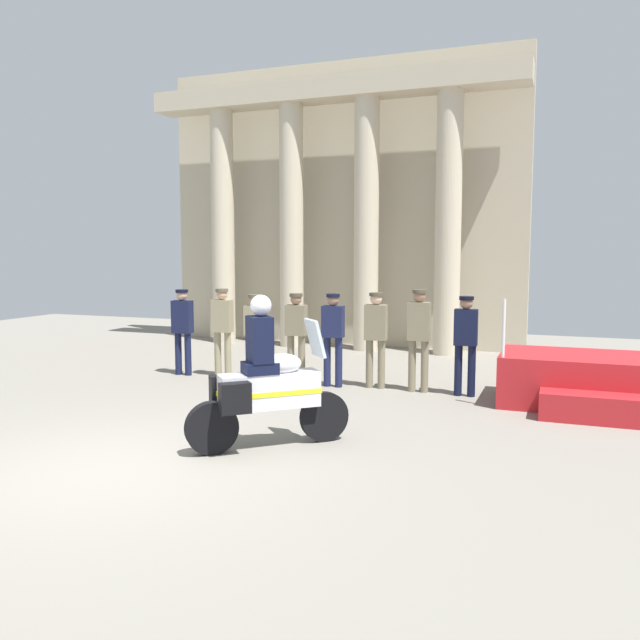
% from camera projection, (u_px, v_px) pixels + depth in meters
% --- Properties ---
extents(ground_plane, '(28.00, 28.00, 0.00)m').
position_uv_depth(ground_plane, '(114.00, 470.00, 7.18)').
color(ground_plane, gray).
extents(colonnade_backdrop, '(9.48, 1.45, 7.22)m').
position_uv_depth(colonnade_backdrop, '(336.00, 198.00, 16.44)').
color(colonnade_backdrop, '#B6AB91').
rests_on(colonnade_backdrop, ground_plane).
extents(reviewing_stand, '(2.86, 2.07, 1.70)m').
position_uv_depth(reviewing_stand, '(595.00, 383.00, 10.03)').
color(reviewing_stand, '#B21E23').
rests_on(reviewing_stand, ground_plane).
extents(officer_in_row_0, '(0.39, 0.24, 1.68)m').
position_uv_depth(officer_in_row_0, '(183.00, 325.00, 12.61)').
color(officer_in_row_0, '#141938').
rests_on(officer_in_row_0, ground_plane).
extents(officer_in_row_1, '(0.39, 0.24, 1.71)m').
position_uv_depth(officer_in_row_1, '(222.00, 325.00, 12.42)').
color(officer_in_row_1, gray).
rests_on(officer_in_row_1, ground_plane).
extents(officer_in_row_2, '(0.39, 0.24, 1.61)m').
position_uv_depth(officer_in_row_2, '(255.00, 329.00, 12.18)').
color(officer_in_row_2, gray).
rests_on(officer_in_row_2, ground_plane).
extents(officer_in_row_3, '(0.39, 0.24, 1.65)m').
position_uv_depth(officer_in_row_3, '(296.00, 330.00, 11.95)').
color(officer_in_row_3, '#7A7056').
rests_on(officer_in_row_3, ground_plane).
extents(officer_in_row_4, '(0.39, 0.24, 1.67)m').
position_uv_depth(officer_in_row_4, '(333.00, 332.00, 11.50)').
color(officer_in_row_4, '#191E42').
rests_on(officer_in_row_4, ground_plane).
extents(officer_in_row_5, '(0.39, 0.24, 1.70)m').
position_uv_depth(officer_in_row_5, '(376.00, 332.00, 11.39)').
color(officer_in_row_5, '#7A7056').
rests_on(officer_in_row_5, ground_plane).
extents(officer_in_row_6, '(0.39, 0.24, 1.77)m').
position_uv_depth(officer_in_row_6, '(419.00, 332.00, 11.07)').
color(officer_in_row_6, '#7A7056').
rests_on(officer_in_row_6, ground_plane).
extents(officer_in_row_7, '(0.39, 0.24, 1.68)m').
position_uv_depth(officer_in_row_7, '(466.00, 338.00, 10.75)').
color(officer_in_row_7, black).
rests_on(officer_in_row_7, ground_plane).
extents(motorcycle_with_rider, '(1.62, 1.50, 1.90)m').
position_uv_depth(motorcycle_with_rider, '(264.00, 385.00, 7.89)').
color(motorcycle_with_rider, black).
rests_on(motorcycle_with_rider, ground_plane).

